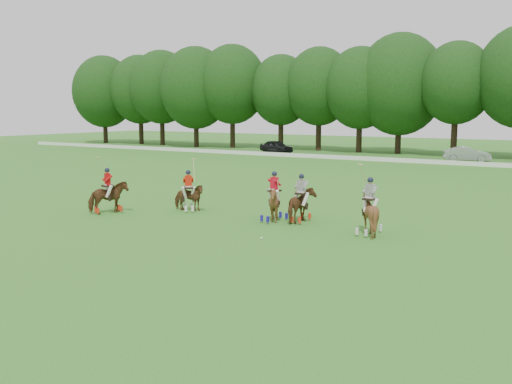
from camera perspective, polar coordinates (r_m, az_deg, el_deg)
The scene contains 11 objects.
ground at distance 24.74m, azimuth -7.54°, elevation -4.18°, with size 180.00×180.00×0.00m, color #346C1E.
tree_line at distance 68.36m, azimuth 19.68°, elevation 10.22°, with size 117.98×14.32×14.75m.
boundary_rail at distance 58.83m, azimuth 16.89°, elevation 2.93°, with size 120.00×0.10×0.44m, color white.
car_left at distance 70.78m, azimuth 2.05°, elevation 4.57°, with size 1.84×4.58×1.56m, color black.
car_mid at distance 62.53m, azimuth 20.34°, elevation 3.57°, with size 1.62×4.64×1.53m, color #9D9CA2.
polo_red_a at distance 30.19m, azimuth -14.57°, elevation -0.48°, with size 1.66×2.14×2.89m.
polo_red_b at distance 30.09m, azimuth -6.76°, elevation -0.48°, with size 1.88×1.86×2.71m.
polo_red_c at distance 27.07m, azimuth 1.84°, elevation -1.14°, with size 1.74×1.86×2.41m.
polo_stripe_a at distance 26.96m, azimuth 4.53°, elevation -1.30°, with size 1.20×1.95×2.31m.
polo_stripe_b at distance 24.71m, azimuth 11.27°, elevation -2.14°, with size 1.62×1.77×3.00m.
polo_ball at distance 23.56m, azimuth 0.55°, elevation -4.63°, with size 0.09×0.09×0.09m, color white.
Camera 1 is at (15.54, -18.52, 5.28)m, focal length 40.00 mm.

